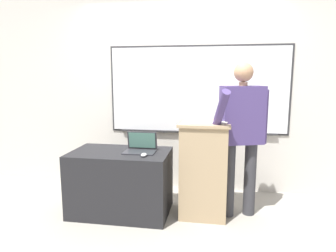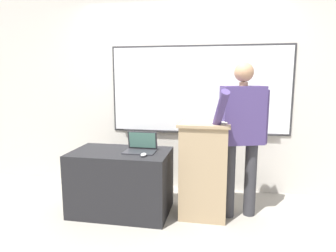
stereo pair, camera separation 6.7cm
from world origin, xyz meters
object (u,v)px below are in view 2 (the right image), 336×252
object	(u,v)px
wireless_keyboard	(206,122)
computer_mouse_by_laptop	(144,155)
side_desk	(121,182)
laptop	(141,146)
lectern_podium	(204,169)
person_presenter	(242,130)
computer_mouse_by_keyboard	(226,122)

from	to	relation	value
wireless_keyboard	computer_mouse_by_laptop	bearing A→B (deg)	-162.52
side_desk	laptop	distance (m)	0.48
side_desk	lectern_podium	bearing A→B (deg)	6.10
side_desk	computer_mouse_by_laptop	bearing A→B (deg)	-27.25
lectern_podium	laptop	xyz separation A→B (m)	(-0.69, -0.05, 0.25)
person_presenter	computer_mouse_by_keyboard	xyz separation A→B (m)	(-0.17, -0.12, 0.09)
side_desk	wireless_keyboard	distance (m)	1.17
side_desk	computer_mouse_by_keyboard	distance (m)	1.34
side_desk	computer_mouse_by_keyboard	bearing A→B (deg)	1.04
lectern_podium	computer_mouse_by_laptop	bearing A→B (deg)	-157.04
wireless_keyboard	laptop	bearing A→B (deg)	178.70
lectern_podium	side_desk	distance (m)	0.94
wireless_keyboard	computer_mouse_by_keyboard	world-z (taller)	computer_mouse_by_keyboard
side_desk	person_presenter	distance (m)	1.45
computer_mouse_by_laptop	person_presenter	bearing A→B (deg)	16.73
computer_mouse_by_keyboard	side_desk	bearing A→B (deg)	-178.96
laptop	computer_mouse_by_laptop	size ratio (longest dim) A/B	3.42
side_desk	wireless_keyboard	size ratio (longest dim) A/B	2.73
computer_mouse_by_laptop	side_desk	bearing A→B (deg)	152.75
lectern_podium	computer_mouse_by_laptop	world-z (taller)	lectern_podium
side_desk	laptop	xyz separation A→B (m)	(0.22, 0.05, 0.42)
lectern_podium	laptop	distance (m)	0.74
computer_mouse_by_laptop	computer_mouse_by_keyboard	size ratio (longest dim) A/B	1.00
wireless_keyboard	side_desk	bearing A→B (deg)	-177.77
side_desk	laptop	size ratio (longest dim) A/B	3.17
person_presenter	wireless_keyboard	size ratio (longest dim) A/B	4.21
side_desk	computer_mouse_by_laptop	distance (m)	0.51
person_presenter	computer_mouse_by_keyboard	world-z (taller)	person_presenter
wireless_keyboard	lectern_podium	bearing A→B (deg)	101.97
laptop	person_presenter	bearing A→B (deg)	4.66
lectern_podium	wireless_keyboard	size ratio (longest dim) A/B	2.63
laptop	computer_mouse_by_keyboard	distance (m)	0.96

